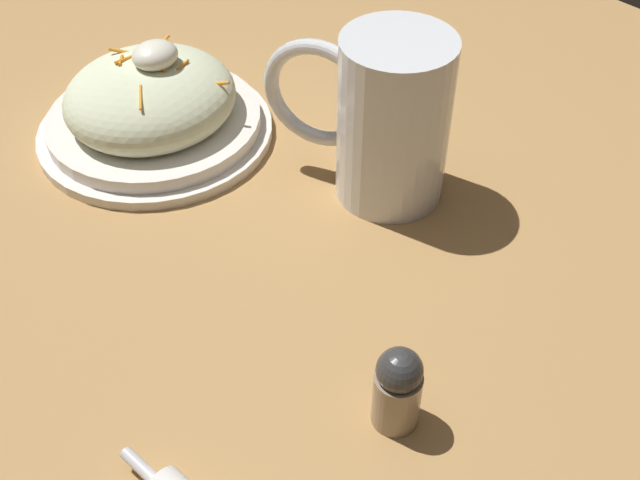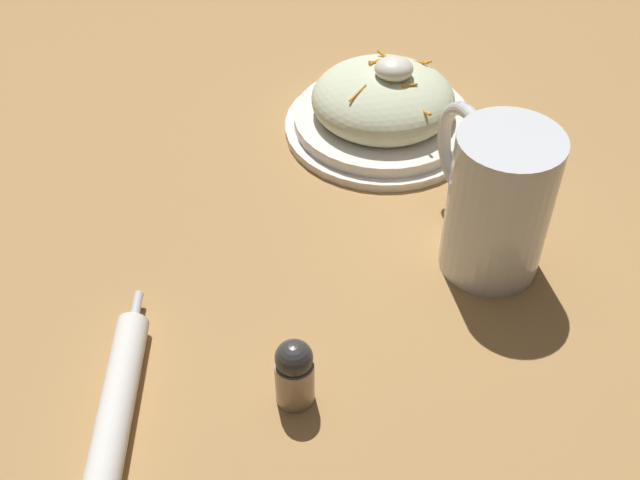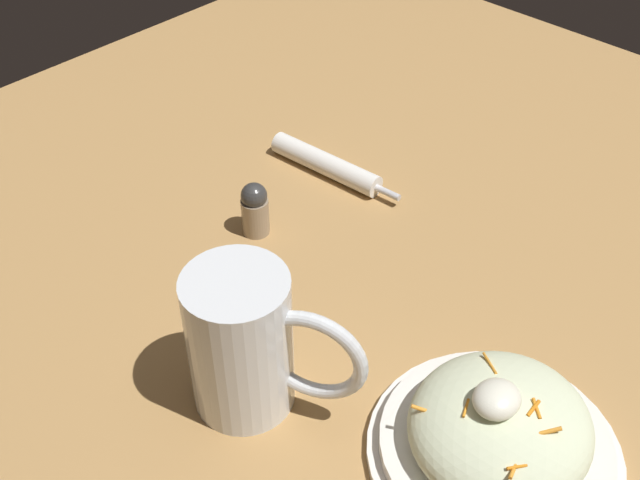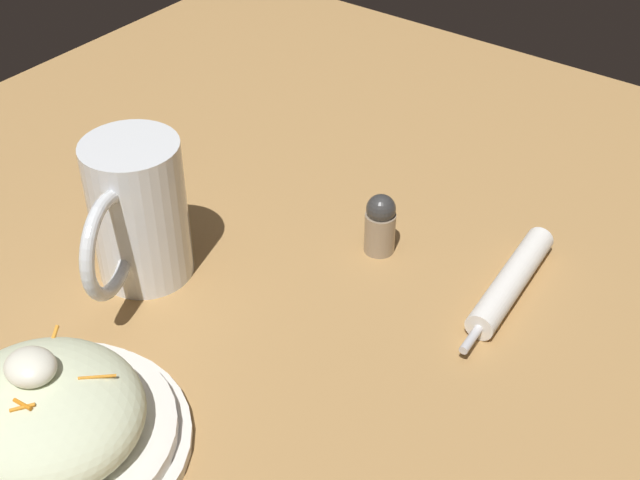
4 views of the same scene
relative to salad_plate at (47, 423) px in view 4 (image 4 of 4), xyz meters
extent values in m
plane|color=#B2844C|center=(0.12, 0.23, -0.03)|extent=(1.43, 1.43, 0.00)
cylinder|color=white|center=(0.00, 0.00, -0.03)|extent=(0.24, 0.24, 0.01)
cylinder|color=white|center=(0.00, 0.00, -0.02)|extent=(0.21, 0.21, 0.01)
ellipsoid|color=beige|center=(0.00, 0.00, 0.01)|extent=(0.17, 0.16, 0.07)
cylinder|color=orange|center=(0.00, 0.02, 0.05)|extent=(0.01, 0.02, 0.00)
cylinder|color=orange|center=(-0.03, 0.02, 0.05)|extent=(0.02, 0.01, 0.00)
cylinder|color=orange|center=(0.01, -0.02, 0.05)|extent=(0.02, 0.00, 0.00)
cylinder|color=orange|center=(0.03, 0.04, 0.04)|extent=(0.02, 0.03, 0.01)
cylinder|color=orange|center=(-0.05, 0.05, 0.03)|extent=(0.01, 0.02, 0.01)
cylinder|color=orange|center=(0.01, -0.02, 0.05)|extent=(0.02, 0.02, 0.01)
ellipsoid|color=white|center=(-0.01, 0.00, 0.06)|extent=(0.04, 0.04, 0.02)
cylinder|color=white|center=(-0.11, 0.22, 0.04)|extent=(0.10, 0.10, 0.16)
cylinder|color=#B76B14|center=(-0.11, 0.22, 0.02)|extent=(0.09, 0.09, 0.10)
cylinder|color=white|center=(-0.11, 0.22, 0.07)|extent=(0.09, 0.09, 0.01)
torus|color=white|center=(-0.08, 0.15, 0.05)|extent=(0.06, 0.10, 0.11)
cylinder|color=white|center=(0.22, 0.42, -0.02)|extent=(0.04, 0.17, 0.03)
cylinder|color=silver|center=(0.23, 0.32, -0.02)|extent=(0.01, 0.04, 0.01)
cylinder|color=gray|center=(0.07, 0.40, -0.01)|extent=(0.03, 0.03, 0.05)
sphere|color=#333333|center=(0.07, 0.40, 0.02)|extent=(0.03, 0.03, 0.03)
camera|label=1|loc=(0.33, 0.60, 0.45)|focal=44.97mm
camera|label=2|loc=(0.02, 0.80, 0.55)|focal=44.48mm
camera|label=3|loc=(-0.42, -0.17, 0.60)|focal=44.14mm
camera|label=4|loc=(0.47, -0.26, 0.57)|focal=49.14mm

